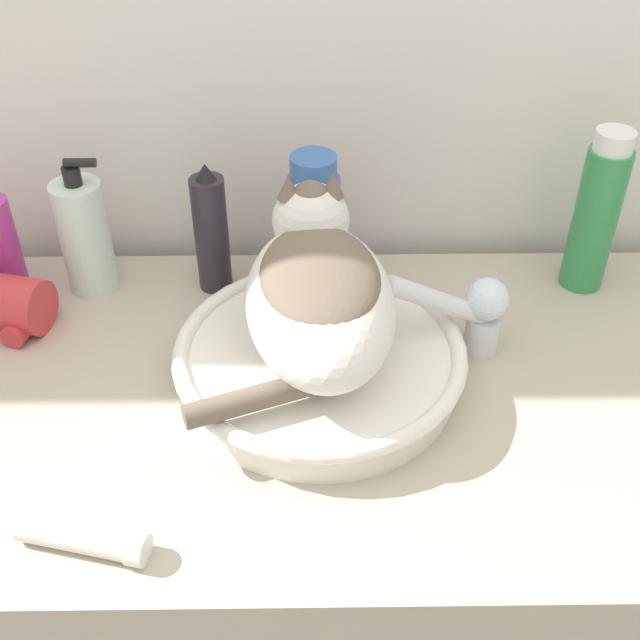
{
  "coord_description": "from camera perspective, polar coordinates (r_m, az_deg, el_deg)",
  "views": [
    {
      "loc": [
        -0.02,
        -0.41,
        1.56
      ],
      "look_at": [
        -0.01,
        0.3,
        0.99
      ],
      "focal_mm": 45.0,
      "sensor_mm": 36.0,
      "label": 1
    }
  ],
  "objects": [
    {
      "name": "vanity_counter",
      "position": [
        1.32,
        0.43,
        -19.07
      ],
      "size": [
        1.14,
        0.59,
        0.89
      ],
      "color": "#B2A893",
      "rests_on": "ground_plane"
    },
    {
      "name": "wall_back",
      "position": [
        1.12,
        0.27,
        19.67
      ],
      "size": [
        8.0,
        0.05,
        2.4
      ],
      "color": "silver",
      "rests_on": "ground_plane"
    },
    {
      "name": "shampoo_bottle_tall",
      "position": [
        1.15,
        19.05,
        7.15
      ],
      "size": [
        0.06,
        0.06,
        0.23
      ],
      "color": "#338C4C",
      "rests_on": "vanity_counter"
    },
    {
      "name": "cat",
      "position": [
        0.92,
        -0.16,
        2.25
      ],
      "size": [
        0.25,
        0.3,
        0.17
      ],
      "rotation": [
        0.0,
        0.0,
        1.66
      ],
      "color": "silver",
      "rests_on": "sink_basin"
    },
    {
      "name": "faucet",
      "position": [
        1.0,
        10.92,
        0.7
      ],
      "size": [
        0.16,
        0.07,
        0.14
      ],
      "rotation": [
        0.0,
        0.0,
        -2.89
      ],
      "color": "silver",
      "rests_on": "vanity_counter"
    },
    {
      "name": "hairspray_can_black",
      "position": [
        1.1,
        -7.75,
        6.23
      ],
      "size": [
        0.05,
        0.05,
        0.19
      ],
      "color": "#28232D",
      "rests_on": "vanity_counter"
    },
    {
      "name": "sink_basin",
      "position": [
        0.97,
        -0.01,
        -2.9
      ],
      "size": [
        0.35,
        0.35,
        0.06
      ],
      "color": "white",
      "rests_on": "vanity_counter"
    },
    {
      "name": "soap_pump_bottle",
      "position": [
        1.14,
        -16.38,
        5.76
      ],
      "size": [
        0.07,
        0.07,
        0.2
      ],
      "color": "silver",
      "rests_on": "vanity_counter"
    },
    {
      "name": "mouthwash_bottle",
      "position": [
        1.09,
        -0.45,
        6.67
      ],
      "size": [
        0.07,
        0.07,
        0.2
      ],
      "color": "#93569E",
      "rests_on": "vanity_counter"
    },
    {
      "name": "cream_tube",
      "position": [
        0.85,
        -16.35,
        -14.71
      ],
      "size": [
        0.14,
        0.06,
        0.03
      ],
      "rotation": [
        0.0,
        0.0,
        -0.24
      ],
      "color": "silver",
      "rests_on": "vanity_counter"
    }
  ]
}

